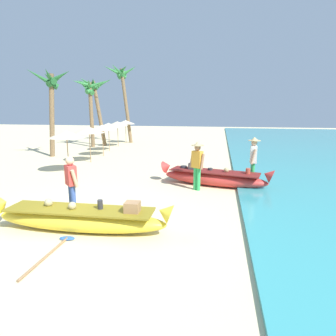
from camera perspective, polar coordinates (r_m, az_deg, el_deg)
name	(u,v)px	position (r m, az deg, el deg)	size (l,w,h in m)	color
ground_plane	(87,223)	(7.64, -16.06, -10.63)	(80.00, 80.00, 0.00)	beige
boat_yellow_foreground	(81,218)	(7.15, -17.11, -9.67)	(4.51, 0.88, 0.84)	yellow
boat_red_midground	(214,177)	(10.84, 9.14, -1.89)	(4.28, 1.72, 0.87)	red
person_vendor_hatted	(197,162)	(10.03, 5.90, 1.11)	(0.57, 0.47, 1.74)	green
person_tourist_customer	(71,183)	(7.90, -18.84, -2.95)	(0.53, 0.51, 1.65)	#3D5BA8
person_vendor_assistant	(253,158)	(10.97, 16.78, 1.95)	(0.44, 0.56, 1.85)	green
parasol_row_0	(66,134)	(13.40, -19.73, 6.39)	(1.60, 1.60, 1.91)	#8E6B47
parasol_row_1	(89,130)	(15.78, -15.58, 7.38)	(1.60, 1.60, 1.91)	#8E6B47
parasol_row_2	(102,127)	(17.73, -13.09, 7.95)	(1.60, 1.60, 1.91)	#8E6B47
parasol_row_3	(108,125)	(19.85, -11.88, 8.39)	(1.60, 1.60, 1.91)	#8E6B47
parasol_row_4	(117,124)	(22.09, -10.13, 8.79)	(1.60, 1.60, 1.91)	#8E6B47
parasol_row_5	(126,122)	(24.36, -8.53, 9.11)	(1.60, 1.60, 1.91)	#8E6B47
palm_tree_tall_inland	(122,80)	(24.79, -9.15, 17.13)	(2.72, 2.73, 6.41)	brown
palm_tree_leaning_seaward	(51,88)	(18.42, -22.41, 14.67)	(2.40, 2.46, 5.17)	brown
palm_tree_mid_cluster	(95,91)	(23.09, -14.48, 14.82)	(2.95, 2.54, 5.23)	brown
palm_tree_far_behind	(90,93)	(22.37, -15.38, 14.30)	(2.60, 2.44, 5.06)	brown
paddle	(54,250)	(6.49, -21.95, -14.98)	(0.36, 1.74, 0.05)	#8E6B47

